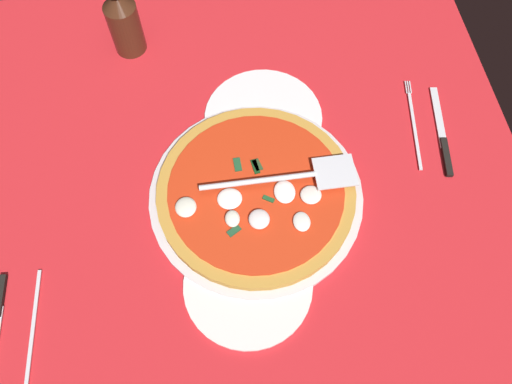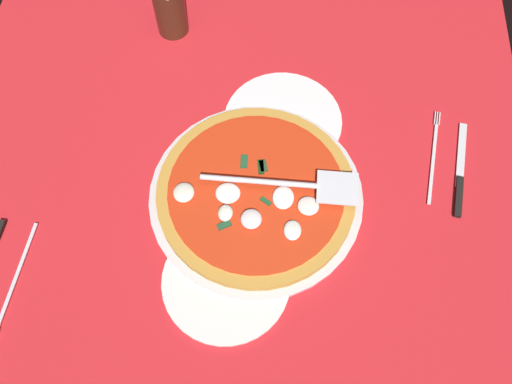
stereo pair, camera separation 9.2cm
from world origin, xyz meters
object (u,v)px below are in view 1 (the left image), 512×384
object	(u,v)px
dinner_plate_left	(263,118)
pizza_server	(289,175)
place_setting_near	(15,327)
place_setting_far	(428,132)
dinner_plate_right	(248,285)
beer_bottle	(123,20)
pizza	(256,193)

from	to	relation	value
dinner_plate_left	pizza_server	size ratio (longest dim) A/B	0.83
place_setting_near	place_setting_far	world-z (taller)	same
pizza_server	place_setting_near	xyz separation A→B (cm)	(18.68, -48.19, -4.54)
dinner_plate_right	place_setting_far	size ratio (longest dim) A/B	0.96
place_setting_far	beer_bottle	distance (cm)	64.28
dinner_plate_left	place_setting_near	world-z (taller)	place_setting_near
dinner_plate_left	place_setting_far	world-z (taller)	place_setting_far
dinner_plate_right	place_setting_near	size ratio (longest dim) A/B	0.93
pizza	place_setting_far	world-z (taller)	pizza
pizza	place_setting_far	xyz separation A→B (cm)	(-9.05, 35.27, -1.89)
place_setting_far	place_setting_near	bearing A→B (deg)	117.50
place_setting_near	beer_bottle	xyz separation A→B (cm)	(-56.42, 21.02, 7.69)
dinner_plate_left	dinner_plate_right	xyz separation A→B (cm)	(33.03, -7.63, 0.00)
place_setting_far	beer_bottle	size ratio (longest dim) A/B	1.06
dinner_plate_left	dinner_plate_right	bearing A→B (deg)	-13.01
dinner_plate_right	pizza_server	bearing A→B (deg)	150.60
dinner_plate_left	beer_bottle	size ratio (longest dim) A/B	1.08
dinner_plate_left	dinner_plate_right	world-z (taller)	same
pizza	place_setting_near	world-z (taller)	pizza
beer_bottle	place_setting_far	bearing A→B (deg)	62.05
place_setting_near	beer_bottle	distance (cm)	60.69
dinner_plate_left	pizza	distance (cm)	17.51
place_setting_near	place_setting_far	bearing A→B (deg)	113.08
dinner_plate_left	place_setting_near	xyz separation A→B (cm)	(34.42, -46.08, -0.16)
place_setting_near	beer_bottle	bearing A→B (deg)	163.74
place_setting_far	beer_bottle	bearing A→B (deg)	70.65
pizza_server	place_setting_near	world-z (taller)	pizza_server
dinner_plate_right	beer_bottle	world-z (taller)	beer_bottle
pizza	beer_bottle	world-z (taller)	beer_bottle
dinner_plate_right	beer_bottle	distance (cm)	58.20
dinner_plate_right	place_setting_far	bearing A→B (deg)	122.81
pizza	dinner_plate_right	bearing A→B (deg)	-12.91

